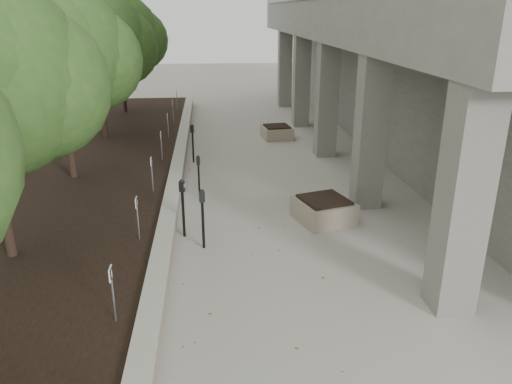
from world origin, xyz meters
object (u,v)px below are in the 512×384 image
parking_meter_5 (193,144)px  parking_meter_3 (183,208)px  parking_meter_2 (203,219)px  planter_back (277,132)px  planter_front (324,209)px  parking_meter_4 (199,177)px  crabapple_tree_3 (62,83)px  crabapple_tree_5 (120,54)px  crabapple_tree_4 (99,65)px

parking_meter_5 → parking_meter_3: bearing=-74.6°
parking_meter_2 → planter_back: parking_meter_2 is taller
planter_front → parking_meter_2: bearing=-157.3°
parking_meter_2 → planter_front: (3.02, 1.26, -0.40)m
parking_meter_4 → planter_back: parking_meter_4 is taller
crabapple_tree_3 → parking_meter_3: 5.47m
parking_meter_5 → planter_back: size_ratio=1.16×
crabapple_tree_5 → parking_meter_5: 8.59m
parking_meter_5 → planter_front: parking_meter_5 is taller
crabapple_tree_4 → crabapple_tree_5: bearing=90.0°
parking_meter_4 → planter_front: parking_meter_4 is taller
planter_back → parking_meter_5: bearing=-136.8°
parking_meter_2 → planter_back: 10.35m
parking_meter_2 → parking_meter_3: bearing=116.6°
crabapple_tree_3 → crabapple_tree_5: size_ratio=1.00×
parking_meter_4 → planter_back: 7.40m
parking_meter_3 → parking_meter_2: bearing=-33.0°
parking_meter_3 → parking_meter_5: size_ratio=1.05×
parking_meter_4 → planter_front: 3.72m
parking_meter_2 → parking_meter_4: parking_meter_2 is taller
crabapple_tree_5 → parking_meter_5: (3.43, -7.49, -2.44)m
crabapple_tree_3 → parking_meter_4: (3.68, -1.02, -2.50)m
crabapple_tree_4 → crabapple_tree_5: 5.00m
parking_meter_2 → parking_meter_4: size_ratio=1.12×
parking_meter_3 → parking_meter_5: bearing=110.7°
crabapple_tree_5 → planter_front: size_ratio=4.24×
parking_meter_3 → parking_meter_4: bearing=104.2°
crabapple_tree_5 → planter_back: 8.55m
crabapple_tree_4 → parking_meter_4: bearing=-58.6°
planter_front → parking_meter_3: bearing=-169.9°
crabapple_tree_4 → planter_front: bearing=-49.4°
parking_meter_5 → planter_back: bearing=59.3°
parking_meter_4 → parking_meter_5: size_ratio=0.92×
parking_meter_5 → planter_back: parking_meter_5 is taller
crabapple_tree_5 → parking_meter_5: size_ratio=4.02×
crabapple_tree_3 → parking_meter_2: size_ratio=3.90×
crabapple_tree_3 → parking_meter_5: crabapple_tree_3 is taller
crabapple_tree_5 → planter_back: bearing=-32.5°
parking_meter_2 → planter_back: size_ratio=1.20×
crabapple_tree_3 → crabapple_tree_5: 10.00m
crabapple_tree_4 → planter_back: 7.40m
crabapple_tree_3 → crabapple_tree_5: same height
crabapple_tree_5 → parking_meter_2: crabapple_tree_5 is taller
crabapple_tree_4 → parking_meter_3: bearing=-68.7°
crabapple_tree_5 → parking_meter_4: bearing=-71.5°
crabapple_tree_4 → parking_meter_5: crabapple_tree_4 is taller
crabapple_tree_5 → parking_meter_5: bearing=-65.4°
crabapple_tree_5 → planter_back: size_ratio=4.68×
crabapple_tree_4 → planter_back: crabapple_tree_4 is taller
crabapple_tree_5 → parking_meter_5: crabapple_tree_5 is taller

